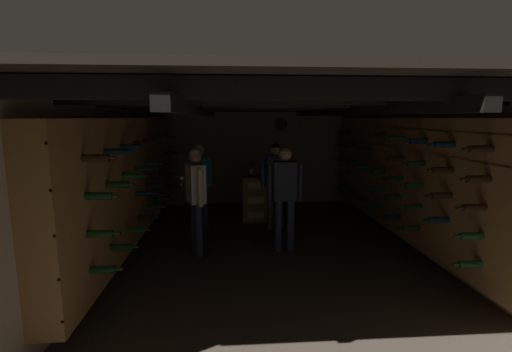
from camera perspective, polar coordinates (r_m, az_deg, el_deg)
The scene contains 8 objects.
ground_plane at distance 5.84m, azimuth 2.29°, elevation -11.51°, with size 8.40×8.40×0.00m, color #473D33.
room_shell at distance 5.76m, azimuth 2.10°, elevation 2.85°, with size 4.72×6.52×2.41m.
wine_crate_stack at distance 7.32m, azimuth -0.10°, elevation -3.53°, with size 0.52×0.35×0.90m.
display_bottle at distance 7.23m, azimuth -0.76°, elevation 1.01°, with size 0.08×0.08×0.35m.
person_host_center at distance 5.57m, azimuth 4.55°, elevation -1.99°, with size 0.54×0.24×1.63m.
person_guest_far_left at distance 6.69m, azimuth -8.84°, elevation -0.50°, with size 0.46×0.44×1.58m.
person_guest_rear_center at distance 6.72m, azimuth 3.05°, elevation -0.29°, with size 0.54×0.35×1.60m.
person_guest_mid_left at distance 5.50m, azimuth -9.40°, elevation -2.41°, with size 0.41×0.51×1.61m.
Camera 1 is at (-0.63, -5.42, 2.06)m, focal length 25.61 mm.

